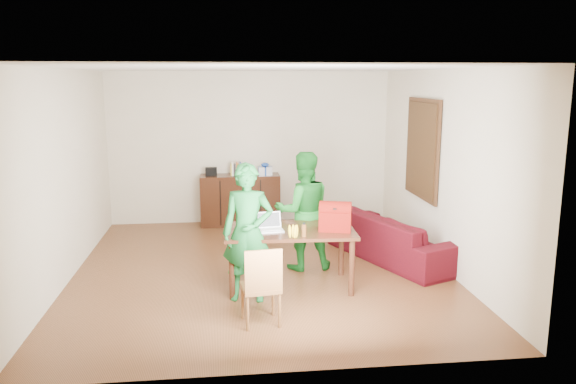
{
  "coord_description": "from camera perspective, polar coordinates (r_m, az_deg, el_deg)",
  "views": [
    {
      "loc": [
        -0.48,
        -7.31,
        2.57
      ],
      "look_at": [
        0.32,
        -0.45,
        1.17
      ],
      "focal_mm": 35.0,
      "sensor_mm": 36.0,
      "label": 1
    }
  ],
  "objects": [
    {
      "name": "chair",
      "position": [
        6.07,
        -2.76,
        -11.02
      ],
      "size": [
        0.44,
        0.42,
        0.87
      ],
      "rotation": [
        0.0,
        0.0,
        0.13
      ],
      "color": "brown",
      "rests_on": "ground"
    },
    {
      "name": "bottle",
      "position": [
        6.62,
        1.63,
        -3.84
      ],
      "size": [
        0.07,
        0.07,
        0.17
      ],
      "primitive_type": "cylinder",
      "rotation": [
        0.0,
        0.0,
        0.35
      ],
      "color": "#5D3415",
      "rests_on": "table"
    },
    {
      "name": "room",
      "position": [
        7.56,
        -2.82,
        1.81
      ],
      "size": [
        5.2,
        5.7,
        2.9
      ],
      "color": "#412610",
      "rests_on": "ground"
    },
    {
      "name": "sofa",
      "position": [
        8.28,
        10.73,
        -4.5
      ],
      "size": [
        1.67,
        2.39,
        0.65
      ],
      "primitive_type": "imported",
      "rotation": [
        0.0,
        0.0,
        1.97
      ],
      "color": "#36070C",
      "rests_on": "ground"
    },
    {
      "name": "person_far",
      "position": [
        7.62,
        1.56,
        -1.92
      ],
      "size": [
        0.83,
        0.67,
        1.62
      ],
      "primitive_type": "imported",
      "rotation": [
        0.0,
        0.0,
        3.21
      ],
      "color": "#16661D",
      "rests_on": "ground"
    },
    {
      "name": "table",
      "position": [
        6.97,
        0.19,
        -4.54
      ],
      "size": [
        1.62,
        0.95,
        0.74
      ],
      "rotation": [
        0.0,
        0.0,
        -0.04
      ],
      "color": "black",
      "rests_on": "ground"
    },
    {
      "name": "red_bag",
      "position": [
        6.88,
        4.82,
        -2.77
      ],
      "size": [
        0.43,
        0.32,
        0.29
      ],
      "primitive_type": "cube",
      "rotation": [
        0.0,
        0.0,
        -0.27
      ],
      "color": "#6B0B07",
      "rests_on": "table"
    },
    {
      "name": "laptop",
      "position": [
        6.86,
        -1.75,
        -3.64
      ],
      "size": [
        0.32,
        0.24,
        0.21
      ],
      "rotation": [
        0.0,
        0.0,
        0.1
      ],
      "color": "white",
      "rests_on": "table"
    },
    {
      "name": "bananas",
      "position": [
        6.58,
        0.53,
        -4.41
      ],
      "size": [
        0.17,
        0.11,
        0.06
      ],
      "primitive_type": null,
      "rotation": [
        0.0,
        0.0,
        -0.07
      ],
      "color": "gold",
      "rests_on": "table"
    },
    {
      "name": "person_near",
      "position": [
        6.55,
        -4.11,
        -4.15
      ],
      "size": [
        0.65,
        0.48,
        1.63
      ],
      "primitive_type": "imported",
      "rotation": [
        0.0,
        0.0,
        -0.17
      ],
      "color": "#155F26",
      "rests_on": "ground"
    }
  ]
}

